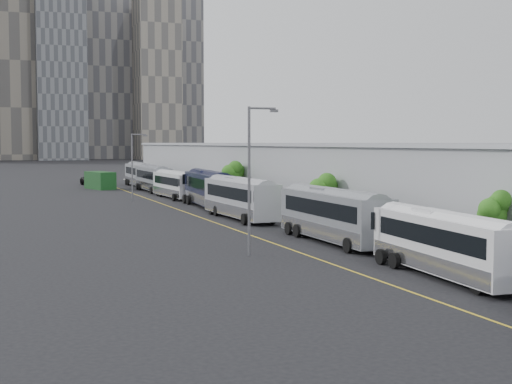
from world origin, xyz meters
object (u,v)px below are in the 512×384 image
suv (94,180)px  street_lamp_near (252,171)px  bus_6 (175,187)px  bus_2 (445,249)px  bus_5 (209,192)px  shipping_container (100,180)px  bus_3 (333,220)px  bus_8 (140,176)px  bus_4 (240,202)px  bus_7 (153,180)px  street_lamp_far (134,162)px

suv → street_lamp_near: bearing=-105.2°
bus_6 → bus_2: bearing=-92.5°
bus_5 → suv: size_ratio=2.30×
bus_6 → shipping_container: size_ratio=1.88×
bus_3 → bus_2: bearing=-91.2°
bus_5 → bus_8: bus_5 is taller
bus_6 → suv: 33.17m
bus_4 → street_lamp_near: street_lamp_near is taller
bus_4 → bus_3: bearing=-88.3°
bus_4 → bus_6: (0.35, 26.92, -0.16)m
bus_6 → bus_7: 13.56m
bus_7 → shipping_container: bearing=127.7°
bus_3 → street_lamp_near: size_ratio=1.41×
bus_7 → bus_4: bearing=-90.6°
bus_7 → street_lamp_far: street_lamp_far is taller
bus_2 → street_lamp_near: bearing=128.3°
bus_5 → bus_6: size_ratio=1.16×
bus_8 → street_lamp_near: (-7.57, -74.30, 3.79)m
bus_5 → bus_8: size_ratio=1.05×
bus_4 → bus_7: 40.48m
bus_3 → suv: bearing=95.3°
bus_7 → shipping_container: size_ratio=2.05×
bus_4 → street_lamp_near: 22.16m
bus_8 → street_lamp_far: street_lamp_far is taller
bus_5 → street_lamp_far: bearing=122.2°
bus_4 → suv: bearing=93.6°
bus_8 → street_lamp_far: size_ratio=1.62×
bus_2 → bus_4: size_ratio=0.91×
bus_8 → shipping_container: 8.44m
bus_6 → suv: (-5.99, 32.62, -0.64)m
street_lamp_far → bus_5: bearing=-61.9°
bus_2 → shipping_container: size_ratio=1.88×
street_lamp_near → bus_3: bearing=24.8°
bus_3 → bus_5: (-0.19, 30.64, 0.08)m
bus_2 → street_lamp_far: (-6.04, 56.29, 3.36)m
bus_5 → bus_7: bus_5 is taller
bus_8 → street_lamp_near: size_ratio=1.42×
bus_2 → bus_3: bus_3 is taller
bus_4 → street_lamp_far: (-5.35, 24.96, 3.20)m
bus_7 → street_lamp_far: bearing=-110.4°
bus_2 → bus_8: size_ratio=0.91×
bus_6 → suv: size_ratio=1.99×
bus_6 → suv: bus_6 is taller
bus_4 → bus_8: size_ratio=1.00×
bus_6 → shipping_container: bearing=103.4°
bus_8 → bus_2: bearing=-89.3°
bus_3 → bus_4: size_ratio=0.99×
street_lamp_far → shipping_container: (-0.73, 24.01, -3.50)m
suv → bus_2: bearing=-100.6°
bus_3 → bus_6: size_ratio=1.09×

